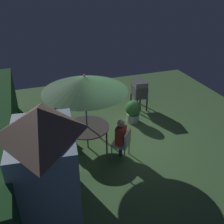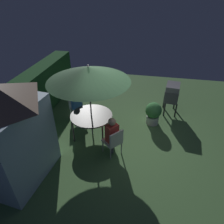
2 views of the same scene
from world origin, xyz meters
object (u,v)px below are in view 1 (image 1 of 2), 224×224
at_px(chair_near_shed, 123,142).
at_px(patio_table, 87,128).
at_px(potted_plant_by_shed, 133,111).
at_px(bbq_grill, 139,89).
at_px(patio_umbrella, 85,84).
at_px(garden_shed, 45,161).
at_px(person_in_red, 121,134).
at_px(chair_far_side, 57,125).
at_px(person_in_blue, 58,119).

bearing_deg(chair_near_shed, patio_table, 48.06).
bearing_deg(potted_plant_by_shed, chair_near_shed, 149.11).
bearing_deg(bbq_grill, patio_table, 126.38).
relative_size(patio_table, potted_plant_by_shed, 1.61).
bearing_deg(bbq_grill, patio_umbrella, 126.38).
relative_size(garden_shed, chair_near_shed, 2.95).
height_order(bbq_grill, person_in_red, person_in_red).
distance_m(patio_umbrella, bbq_grill, 3.51).
xyz_separation_m(patio_table, bbq_grill, (1.93, -2.62, 0.13)).
distance_m(patio_table, bbq_grill, 3.25).
distance_m(patio_table, chair_near_shed, 1.21).
height_order(garden_shed, person_in_red, garden_shed).
height_order(chair_near_shed, chair_far_side, same).
xyz_separation_m(chair_near_shed, potted_plant_by_shed, (1.83, -1.09, -0.07)).
bearing_deg(chair_far_side, garden_shed, 168.28).
distance_m(patio_umbrella, person_in_red, 1.78).
bearing_deg(person_in_blue, patio_table, -134.25).
bearing_deg(patio_table, patio_umbrella, 0.00).
bearing_deg(patio_table, potted_plant_by_shed, -62.46).
relative_size(patio_umbrella, person_in_blue, 1.95).
xyz_separation_m(garden_shed, patio_table, (1.99, -1.40, -0.63)).
relative_size(garden_shed, chair_far_side, 2.95).
bearing_deg(person_in_blue, chair_far_side, 45.75).
distance_m(chair_near_shed, potted_plant_by_shed, 2.13).
bearing_deg(garden_shed, chair_near_shed, -62.49).
bearing_deg(potted_plant_by_shed, person_in_blue, 96.09).
bearing_deg(bbq_grill, chair_far_side, 108.16).
xyz_separation_m(chair_far_side, person_in_red, (-1.54, -1.64, 0.26)).
bearing_deg(patio_table, chair_near_shed, -131.94).
bearing_deg(patio_table, garden_shed, 144.84).
relative_size(chair_near_shed, potted_plant_by_shed, 1.07).
bearing_deg(person_in_red, potted_plant_by_shed, -33.17).
bearing_deg(potted_plant_by_shed, chair_far_side, 94.74).
relative_size(garden_shed, potted_plant_by_shed, 3.16).
bearing_deg(chair_near_shed, person_in_blue, 46.97).
xyz_separation_m(garden_shed, person_in_blue, (2.73, -0.64, -0.57)).
relative_size(potted_plant_by_shed, person_in_red, 0.67).
height_order(garden_shed, patio_table, garden_shed).
relative_size(potted_plant_by_shed, person_in_blue, 0.67).
distance_m(chair_near_shed, person_in_red, 0.28).
xyz_separation_m(potted_plant_by_shed, person_in_red, (-1.77, 1.16, 0.33)).
xyz_separation_m(patio_table, chair_near_shed, (-0.80, -0.89, -0.20)).
xyz_separation_m(chair_near_shed, person_in_red, (0.06, 0.06, 0.26)).
bearing_deg(patio_table, bbq_grill, -53.62).
height_order(bbq_grill, chair_far_side, bbq_grill).
height_order(chair_near_shed, potted_plant_by_shed, chair_near_shed).
bearing_deg(chair_far_side, person_in_red, -133.11).
xyz_separation_m(garden_shed, chair_far_side, (2.79, -0.58, -0.83)).
distance_m(garden_shed, patio_umbrella, 2.57).
bearing_deg(garden_shed, bbq_grill, -45.73).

